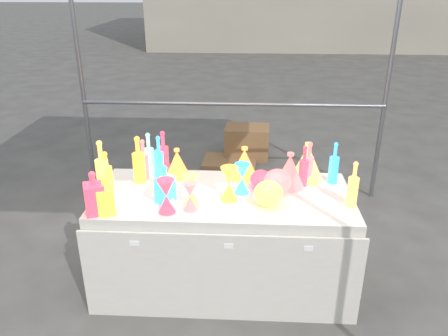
{
  "coord_description": "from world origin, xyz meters",
  "views": [
    {
      "loc": [
        0.14,
        -2.74,
        2.15
      ],
      "look_at": [
        0.0,
        0.0,
        0.95
      ],
      "focal_mm": 35.0,
      "sensor_mm": 36.0,
      "label": 1
    }
  ],
  "objects_px": {
    "display_table": "(224,240)",
    "bottle_0": "(139,159)",
    "lampshade_0": "(177,163)",
    "cardboard_box_closed": "(247,142)",
    "hourglass_0": "(166,196)",
    "decanter_0": "(106,195)"
  },
  "relations": [
    {
      "from": "display_table",
      "to": "bottle_0",
      "type": "relative_size",
      "value": 5.15
    },
    {
      "from": "lampshade_0",
      "to": "bottle_0",
      "type": "bearing_deg",
      "value": -175.98
    },
    {
      "from": "cardboard_box_closed",
      "to": "hourglass_0",
      "type": "xyz_separation_m",
      "value": [
        -0.52,
        -2.84,
        0.66
      ]
    },
    {
      "from": "bottle_0",
      "to": "hourglass_0",
      "type": "xyz_separation_m",
      "value": [
        0.28,
        -0.45,
        -0.06
      ]
    },
    {
      "from": "display_table",
      "to": "lampshade_0",
      "type": "distance_m",
      "value": 0.68
    },
    {
      "from": "bottle_0",
      "to": "lampshade_0",
      "type": "relative_size",
      "value": 1.58
    },
    {
      "from": "display_table",
      "to": "decanter_0",
      "type": "xyz_separation_m",
      "value": [
        -0.74,
        -0.3,
        0.51
      ]
    },
    {
      "from": "decanter_0",
      "to": "hourglass_0",
      "type": "xyz_separation_m",
      "value": [
        0.38,
        0.04,
        -0.02
      ]
    },
    {
      "from": "bottle_0",
      "to": "lampshade_0",
      "type": "xyz_separation_m",
      "value": [
        0.27,
        0.1,
        -0.07
      ]
    },
    {
      "from": "hourglass_0",
      "to": "lampshade_0",
      "type": "relative_size",
      "value": 1.02
    },
    {
      "from": "hourglass_0",
      "to": "display_table",
      "type": "bearing_deg",
      "value": 36.7
    },
    {
      "from": "display_table",
      "to": "bottle_0",
      "type": "bearing_deg",
      "value": 163.87
    },
    {
      "from": "bottle_0",
      "to": "lampshade_0",
      "type": "distance_m",
      "value": 0.29
    },
    {
      "from": "hourglass_0",
      "to": "lampshade_0",
      "type": "height_order",
      "value": "hourglass_0"
    },
    {
      "from": "cardboard_box_closed",
      "to": "hourglass_0",
      "type": "bearing_deg",
      "value": -96.8
    },
    {
      "from": "decanter_0",
      "to": "hourglass_0",
      "type": "height_order",
      "value": "decanter_0"
    },
    {
      "from": "hourglass_0",
      "to": "decanter_0",
      "type": "bearing_deg",
      "value": -174.56
    },
    {
      "from": "display_table",
      "to": "hourglass_0",
      "type": "xyz_separation_m",
      "value": [
        -0.36,
        -0.27,
        0.49
      ]
    },
    {
      "from": "cardboard_box_closed",
      "to": "hourglass_0",
      "type": "relative_size",
      "value": 2.41
    },
    {
      "from": "display_table",
      "to": "cardboard_box_closed",
      "type": "height_order",
      "value": "display_table"
    },
    {
      "from": "decanter_0",
      "to": "display_table",
      "type": "bearing_deg",
      "value": 7.09
    },
    {
      "from": "cardboard_box_closed",
      "to": "hourglass_0",
      "type": "distance_m",
      "value": 2.96
    }
  ]
}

